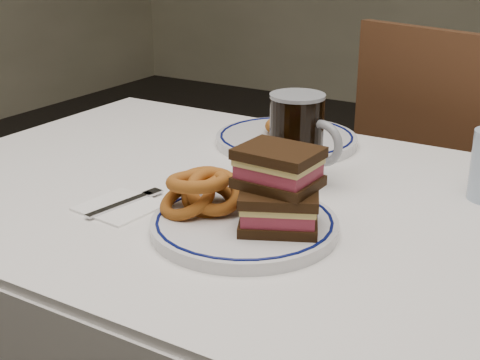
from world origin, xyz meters
The scene contains 10 objects.
dining_table centered at (0.00, 0.00, 0.64)m, with size 1.27×0.87×0.75m.
chair_far centered at (0.15, 0.81, 0.52)m, with size 0.56×0.56×0.96m.
main_plate centered at (0.07, -0.14, 0.76)m, with size 0.28×0.28×0.02m.
reuben_sandwich centered at (0.13, -0.13, 0.83)m, with size 0.14×0.13×0.12m.
onion_rings_main centered at (0.00, -0.14, 0.80)m, with size 0.14×0.13×0.10m.
ketchup_ramekin centered at (0.07, -0.06, 0.79)m, with size 0.06×0.06×0.04m.
beer_mug centered at (0.05, 0.09, 0.83)m, with size 0.14×0.10×0.16m.
far_plate centered at (-0.07, 0.28, 0.76)m, with size 0.30×0.30×0.02m.
onion_rings_far centered at (-0.06, 0.28, 0.79)m, with size 0.12×0.12×0.06m.
napkin_fork centered at (-0.15, -0.16, 0.75)m, with size 0.13×0.15×0.01m.
Camera 1 is at (0.55, -0.93, 1.18)m, focal length 50.00 mm.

